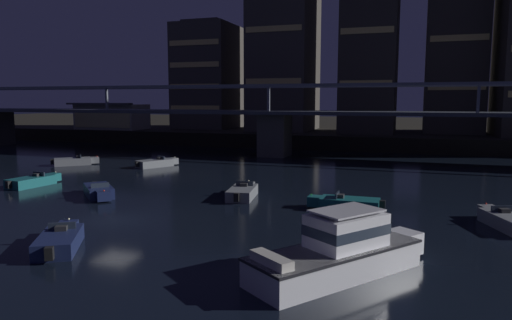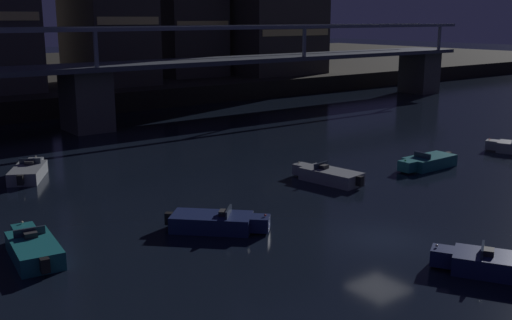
# 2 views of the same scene
# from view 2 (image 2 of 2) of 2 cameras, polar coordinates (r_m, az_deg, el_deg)

# --- Properties ---
(ground_plane) EXTENTS (400.00, 400.00, 0.00)m
(ground_plane) POSITION_cam_2_polar(r_m,az_deg,el_deg) (29.41, 11.68, -7.33)
(ground_plane) COLOR black
(river_bridge) EXTENTS (101.96, 6.40, 9.38)m
(river_bridge) POSITION_cam_2_polar(r_m,az_deg,el_deg) (57.54, -15.80, 7.18)
(river_bridge) COLOR #4C4944
(river_bridge) RESTS_ON ground
(speedboat_near_right) EXTENTS (4.40, 4.38, 1.16)m
(speedboat_near_right) POSITION_cam_2_polar(r_m,az_deg,el_deg) (29.92, -3.79, -5.87)
(speedboat_near_right) COLOR #19234C
(speedboat_near_right) RESTS_ON ground
(speedboat_mid_left) EXTENTS (3.53, 4.89, 1.16)m
(speedboat_mid_left) POSITION_cam_2_polar(r_m,az_deg,el_deg) (42.07, -20.64, -1.05)
(speedboat_mid_left) COLOR gray
(speedboat_mid_left) RESTS_ON ground
(speedboat_mid_center) EXTENTS (5.19, 1.81, 1.16)m
(speedboat_mid_center) POSITION_cam_2_polar(r_m,az_deg,el_deg) (43.71, 15.87, -0.18)
(speedboat_mid_center) COLOR #196066
(speedboat_mid_center) RESTS_ON ground
(speedboat_far_left) EXTENTS (2.24, 5.23, 1.16)m
(speedboat_far_left) POSITION_cam_2_polar(r_m,az_deg,el_deg) (28.32, -20.25, -7.82)
(speedboat_far_left) COLOR #196066
(speedboat_far_left) RESTS_ON ground
(speedboat_far_center) EXTENTS (3.62, 4.86, 1.16)m
(speedboat_far_center) POSITION_cam_2_polar(r_m,az_deg,el_deg) (26.81, 21.83, -9.16)
(speedboat_far_center) COLOR #19234C
(speedboat_far_center) RESTS_ON ground
(speedboat_far_right) EXTENTS (2.39, 5.23, 1.16)m
(speedboat_far_right) POSITION_cam_2_polar(r_m,az_deg,el_deg) (38.75, 6.85, -1.46)
(speedboat_far_right) COLOR gray
(speedboat_far_right) RESTS_ON ground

